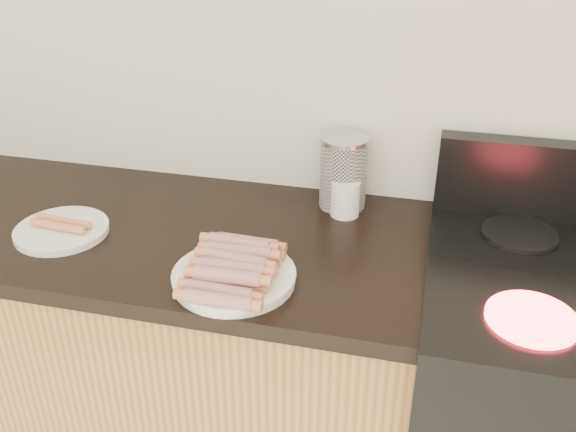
% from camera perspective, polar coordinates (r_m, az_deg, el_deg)
% --- Properties ---
extents(wall_back, '(4.00, 0.04, 2.60)m').
position_cam_1_polar(wall_back, '(1.68, 0.11, 15.06)').
color(wall_back, silver).
rests_on(wall_back, ground).
extents(cabinet_base, '(2.20, 0.59, 0.86)m').
position_cam_1_polar(cabinet_base, '(2.10, -21.34, -10.76)').
color(cabinet_base, '#AE7943').
rests_on(cabinet_base, floor).
extents(counter_slab, '(2.20, 0.62, 0.04)m').
position_cam_1_polar(counter_slab, '(1.86, -23.77, 0.08)').
color(counter_slab, black).
rests_on(counter_slab, cabinet_base).
extents(burner_near_left, '(0.18, 0.18, 0.01)m').
position_cam_1_polar(burner_near_left, '(1.36, 20.85, -8.52)').
color(burner_near_left, '#FF1E2D').
rests_on(burner_near_left, stove).
extents(burner_far_left, '(0.18, 0.18, 0.01)m').
position_cam_1_polar(burner_far_left, '(1.64, 19.88, -1.48)').
color(burner_far_left, black).
rests_on(burner_far_left, stove).
extents(main_plate, '(0.27, 0.27, 0.02)m').
position_cam_1_polar(main_plate, '(1.40, -4.81, -5.54)').
color(main_plate, white).
rests_on(main_plate, counter_slab).
extents(side_plate, '(0.24, 0.24, 0.02)m').
position_cam_1_polar(side_plate, '(1.67, -19.47, -1.21)').
color(side_plate, white).
rests_on(side_plate, counter_slab).
extents(hotdog_pile, '(0.14, 0.27, 0.06)m').
position_cam_1_polar(hotdog_pile, '(1.38, -4.86, -4.37)').
color(hotdog_pile, brown).
rests_on(hotdog_pile, main_plate).
extents(plain_sausages, '(0.14, 0.06, 0.02)m').
position_cam_1_polar(plain_sausages, '(1.66, -19.57, -0.65)').
color(plain_sausages, '#D67545').
rests_on(plain_sausages, side_plate).
extents(canister, '(0.13, 0.13, 0.19)m').
position_cam_1_polar(canister, '(1.67, 4.95, 3.94)').
color(canister, white).
rests_on(canister, counter_slab).
extents(mug, '(0.08, 0.08, 0.09)m').
position_cam_1_polar(mug, '(1.65, 5.11, 1.57)').
color(mug, white).
rests_on(mug, counter_slab).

